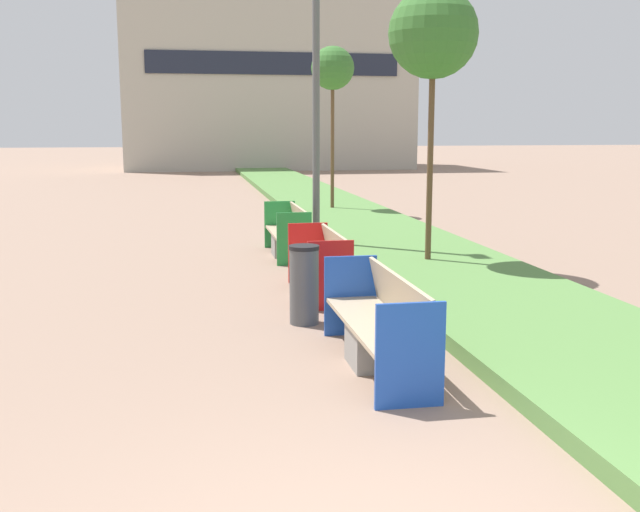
{
  "coord_description": "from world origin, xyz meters",
  "views": [
    {
      "loc": [
        -0.97,
        -3.46,
        2.42
      ],
      "look_at": [
        0.9,
        6.87,
        0.6
      ],
      "focal_mm": 42.0,
      "sensor_mm": 36.0,
      "label": 1
    }
  ],
  "objects_px": {
    "sapling_tree_near": "(433,35)",
    "sapling_tree_far": "(333,70)",
    "litter_bin": "(304,285)",
    "bench_blue_frame": "(380,330)",
    "street_lamp_post": "(316,53)",
    "bench_green_frame": "(288,236)",
    "bench_red_frame": "(321,271)"
  },
  "relations": [
    {
      "from": "litter_bin",
      "to": "bench_green_frame",
      "type": "bearing_deg",
      "value": 84.37
    },
    {
      "from": "sapling_tree_far",
      "to": "bench_green_frame",
      "type": "bearing_deg",
      "value": -108.0
    },
    {
      "from": "bench_green_frame",
      "to": "sapling_tree_near",
      "type": "xyz_separation_m",
      "value": [
        2.16,
        -1.81,
        3.53
      ]
    },
    {
      "from": "bench_red_frame",
      "to": "litter_bin",
      "type": "bearing_deg",
      "value": -107.64
    },
    {
      "from": "sapling_tree_near",
      "to": "sapling_tree_far",
      "type": "relative_size",
      "value": 1.02
    },
    {
      "from": "bench_green_frame",
      "to": "street_lamp_post",
      "type": "relative_size",
      "value": 0.3
    },
    {
      "from": "litter_bin",
      "to": "sapling_tree_far",
      "type": "relative_size",
      "value": 0.21
    },
    {
      "from": "sapling_tree_near",
      "to": "bench_red_frame",
      "type": "bearing_deg",
      "value": -143.08
    },
    {
      "from": "bench_blue_frame",
      "to": "sapling_tree_far",
      "type": "distance_m",
      "value": 14.04
    },
    {
      "from": "litter_bin",
      "to": "sapling_tree_far",
      "type": "xyz_separation_m",
      "value": [
        2.65,
        11.62,
        3.46
      ]
    },
    {
      "from": "bench_green_frame",
      "to": "litter_bin",
      "type": "height_order",
      "value": "litter_bin"
    },
    {
      "from": "bench_blue_frame",
      "to": "sapling_tree_near",
      "type": "xyz_separation_m",
      "value": [
        2.16,
        4.95,
        3.52
      ]
    },
    {
      "from": "sapling_tree_near",
      "to": "litter_bin",
      "type": "bearing_deg",
      "value": -130.0
    },
    {
      "from": "bench_green_frame",
      "to": "sapling_tree_far",
      "type": "bearing_deg",
      "value": 72.0
    },
    {
      "from": "sapling_tree_near",
      "to": "sapling_tree_far",
      "type": "bearing_deg",
      "value": 90.0
    },
    {
      "from": "bench_red_frame",
      "to": "bench_blue_frame",
      "type": "bearing_deg",
      "value": -89.89
    },
    {
      "from": "street_lamp_post",
      "to": "bench_red_frame",
      "type": "bearing_deg",
      "value": -99.01
    },
    {
      "from": "bench_blue_frame",
      "to": "bench_red_frame",
      "type": "xyz_separation_m",
      "value": [
        -0.01,
        3.32,
        -0.01
      ]
    },
    {
      "from": "bench_red_frame",
      "to": "litter_bin",
      "type": "height_order",
      "value": "litter_bin"
    },
    {
      "from": "sapling_tree_near",
      "to": "street_lamp_post",
      "type": "bearing_deg",
      "value": 124.49
    },
    {
      "from": "litter_bin",
      "to": "street_lamp_post",
      "type": "bearing_deg",
      "value": 78.48
    },
    {
      "from": "bench_blue_frame",
      "to": "bench_green_frame",
      "type": "distance_m",
      "value": 6.76
    },
    {
      "from": "bench_blue_frame",
      "to": "bench_red_frame",
      "type": "distance_m",
      "value": 3.32
    },
    {
      "from": "bench_red_frame",
      "to": "sapling_tree_near",
      "type": "relative_size",
      "value": 0.41
    },
    {
      "from": "bench_green_frame",
      "to": "sapling_tree_far",
      "type": "distance_m",
      "value": 7.85
    },
    {
      "from": "bench_green_frame",
      "to": "sapling_tree_near",
      "type": "relative_size",
      "value": 0.45
    },
    {
      "from": "bench_red_frame",
      "to": "sapling_tree_far",
      "type": "height_order",
      "value": "sapling_tree_far"
    },
    {
      "from": "litter_bin",
      "to": "street_lamp_post",
      "type": "xyz_separation_m",
      "value": [
        1.1,
        5.41,
        3.3
      ]
    },
    {
      "from": "street_lamp_post",
      "to": "sapling_tree_far",
      "type": "bearing_deg",
      "value": 75.99
    },
    {
      "from": "bench_blue_frame",
      "to": "street_lamp_post",
      "type": "relative_size",
      "value": 0.35
    },
    {
      "from": "bench_green_frame",
      "to": "sapling_tree_far",
      "type": "relative_size",
      "value": 0.45
    },
    {
      "from": "bench_blue_frame",
      "to": "bench_green_frame",
      "type": "bearing_deg",
      "value": 90.03
    }
  ]
}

